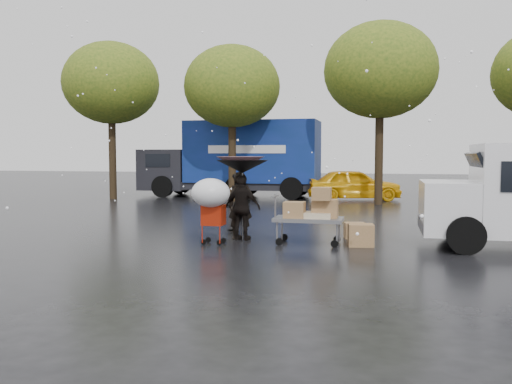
% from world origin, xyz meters
% --- Properties ---
extents(ground, '(90.00, 90.00, 0.00)m').
position_xyz_m(ground, '(0.00, 0.00, 0.00)').
color(ground, black).
rests_on(ground, ground).
extents(person_pink, '(0.67, 0.56, 1.58)m').
position_xyz_m(person_pink, '(-0.56, 0.32, 0.79)').
color(person_pink, black).
rests_on(person_pink, ground).
extents(person_middle, '(0.93, 0.87, 1.52)m').
position_xyz_m(person_middle, '(-0.81, 1.18, 0.76)').
color(person_middle, black).
rests_on(person_middle, ground).
extents(person_black, '(0.93, 0.52, 1.51)m').
position_xyz_m(person_black, '(-0.46, 0.13, 0.75)').
color(person_black, black).
rests_on(person_black, ground).
extents(umbrella_pink, '(1.13, 1.13, 1.93)m').
position_xyz_m(umbrella_pink, '(-0.56, 0.32, 1.78)').
color(umbrella_pink, '#4C4C4C').
rests_on(umbrella_pink, ground).
extents(umbrella_black, '(1.19, 1.19, 1.85)m').
position_xyz_m(umbrella_black, '(-0.46, 0.13, 1.70)').
color(umbrella_black, '#4C4C4C').
rests_on(umbrella_black, ground).
extents(vendor_cart, '(1.52, 0.80, 1.27)m').
position_xyz_m(vendor_cart, '(1.18, -0.07, 0.73)').
color(vendor_cart, slate).
rests_on(vendor_cart, ground).
extents(shopping_cart, '(0.84, 0.84, 1.46)m').
position_xyz_m(shopping_cart, '(-0.95, -0.69, 1.06)').
color(shopping_cart, '#A61E09').
rests_on(shopping_cart, ground).
extents(blue_truck, '(8.30, 2.60, 3.50)m').
position_xyz_m(blue_truck, '(-4.02, 12.43, 1.76)').
color(blue_truck, navy).
rests_on(blue_truck, ground).
extents(box_ground_near, '(0.59, 0.50, 0.48)m').
position_xyz_m(box_ground_near, '(2.24, -0.07, 0.24)').
color(box_ground_near, olive).
rests_on(box_ground_near, ground).
extents(box_ground_far, '(0.54, 0.46, 0.37)m').
position_xyz_m(box_ground_far, '(2.05, 1.03, 0.18)').
color(box_ground_far, olive).
rests_on(box_ground_far, ground).
extents(yellow_taxi, '(4.27, 2.54, 1.36)m').
position_xyz_m(yellow_taxi, '(1.45, 11.76, 0.68)').
color(yellow_taxi, '#FFB90D').
rests_on(yellow_taxi, ground).
extents(tree_row, '(21.60, 4.40, 7.12)m').
position_xyz_m(tree_row, '(-0.47, 10.00, 5.02)').
color(tree_row, black).
rests_on(tree_row, ground).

